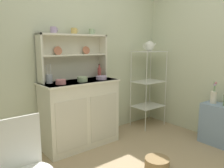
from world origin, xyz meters
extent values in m
cube|color=beige|center=(0.00, 1.62, 1.25)|extent=(3.84, 0.05, 2.50)
cube|color=silver|center=(-0.07, 1.37, 0.45)|extent=(1.01, 0.42, 0.89)
cube|color=beige|center=(-0.31, 1.16, 0.40)|extent=(0.42, 0.01, 0.63)
cube|color=beige|center=(0.18, 1.16, 0.40)|extent=(0.42, 0.01, 0.63)
cube|color=white|center=(-0.07, 1.37, 0.88)|extent=(1.04, 0.45, 0.02)
cube|color=silver|center=(-0.07, 1.57, 1.20)|extent=(0.97, 0.02, 0.61)
cube|color=silver|center=(-0.54, 1.49, 1.20)|extent=(0.02, 0.18, 0.61)
cube|color=silver|center=(0.41, 1.49, 1.20)|extent=(0.02, 0.18, 0.61)
cube|color=silver|center=(-0.07, 1.49, 1.23)|extent=(0.93, 0.16, 0.02)
cube|color=silver|center=(-0.07, 1.49, 1.49)|extent=(0.97, 0.18, 0.02)
cylinder|color=#C67556|center=(-0.28, 1.53, 1.29)|extent=(0.11, 0.03, 0.11)
cylinder|color=#C67556|center=(0.15, 1.53, 1.29)|extent=(0.11, 0.03, 0.11)
cylinder|color=silver|center=(0.99, 1.15, 0.63)|extent=(0.01, 0.01, 1.26)
cylinder|color=silver|center=(1.47, 1.15, 0.63)|extent=(0.01, 0.01, 1.26)
cylinder|color=silver|center=(0.99, 1.50, 0.63)|extent=(0.01, 0.01, 1.26)
cylinder|color=silver|center=(1.47, 1.50, 0.63)|extent=(0.01, 0.01, 1.26)
cube|color=silver|center=(1.23, 1.33, 1.26)|extent=(0.50, 0.37, 0.01)
cube|color=silver|center=(1.23, 1.33, 0.76)|extent=(0.50, 0.37, 0.01)
cube|color=silver|center=(1.23, 1.33, 0.34)|extent=(0.50, 0.37, 0.01)
cube|color=#849EBC|center=(1.44, 0.19, 0.28)|extent=(0.28, 0.48, 0.56)
cube|color=white|center=(-1.11, 0.47, 0.65)|extent=(0.31, 0.02, 0.40)
cylinder|color=#93754C|center=(0.28, 0.31, 0.06)|extent=(0.27, 0.27, 0.12)
cylinder|color=#B79ECC|center=(-0.34, 1.49, 1.54)|extent=(0.08, 0.08, 0.08)
torus|color=#B79ECC|center=(-0.30, 1.49, 1.55)|extent=(0.01, 0.05, 0.05)
cylinder|color=#DBB760|center=(-0.06, 1.49, 1.54)|extent=(0.08, 0.08, 0.08)
torus|color=#DBB760|center=(-0.01, 1.49, 1.55)|extent=(0.01, 0.05, 0.05)
cylinder|color=#9EB78E|center=(0.22, 1.49, 1.54)|extent=(0.07, 0.07, 0.08)
torus|color=#9EB78E|center=(0.26, 1.49, 1.55)|extent=(0.01, 0.05, 0.05)
cylinder|color=#D17A84|center=(-0.37, 1.29, 0.92)|extent=(0.12, 0.12, 0.06)
cylinder|color=#9EB78E|center=(-0.07, 1.29, 0.93)|extent=(0.13, 0.13, 0.06)
cylinder|color=#B79ECC|center=(0.24, 1.29, 0.92)|extent=(0.15, 0.15, 0.05)
cylinder|color=#B74C47|center=(0.32, 1.45, 0.97)|extent=(0.05, 0.05, 0.14)
cylinder|color=#B74C47|center=(0.32, 1.45, 1.06)|extent=(0.02, 0.02, 0.04)
cylinder|color=#4C382D|center=(0.32, 1.45, 1.09)|extent=(0.03, 0.03, 0.01)
cylinder|color=#B2B7C6|center=(-0.45, 1.45, 0.95)|extent=(0.08, 0.08, 0.11)
cylinder|color=silver|center=(-0.47, 1.44, 1.03)|extent=(0.02, 0.04, 0.17)
ellipsoid|color=silver|center=(-0.47, 1.44, 1.12)|extent=(0.02, 0.01, 0.01)
cylinder|color=silver|center=(-0.43, 1.43, 1.03)|extent=(0.02, 0.02, 0.18)
ellipsoid|color=silver|center=(-0.43, 1.43, 1.13)|extent=(0.02, 0.01, 0.01)
sphere|color=white|center=(1.23, 1.33, 1.34)|extent=(0.16, 0.16, 0.16)
sphere|color=silver|center=(1.23, 1.33, 1.43)|extent=(0.02, 0.02, 0.02)
cylinder|color=white|center=(1.34, 1.33, 1.35)|extent=(0.09, 0.02, 0.07)
torus|color=white|center=(1.14, 1.33, 1.34)|extent=(0.01, 0.10, 0.10)
cylinder|color=silver|center=(1.44, 0.31, 0.64)|extent=(0.09, 0.09, 0.16)
cylinder|color=#4C844C|center=(1.46, 0.30, 0.78)|extent=(0.00, 0.01, 0.14)
sphere|color=#D17A84|center=(1.46, 0.30, 0.85)|extent=(0.04, 0.04, 0.04)
cylinder|color=#4C844C|center=(1.45, 0.32, 0.78)|extent=(0.00, 0.01, 0.15)
sphere|color=#9EB78E|center=(1.45, 0.32, 0.85)|extent=(0.04, 0.04, 0.04)
cylinder|color=#4C844C|center=(1.43, 0.30, 0.77)|extent=(0.00, 0.01, 0.12)
sphere|color=#B79ECC|center=(1.43, 0.30, 0.82)|extent=(0.03, 0.03, 0.03)
camera|label=1|loc=(-1.55, -1.17, 1.36)|focal=35.94mm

